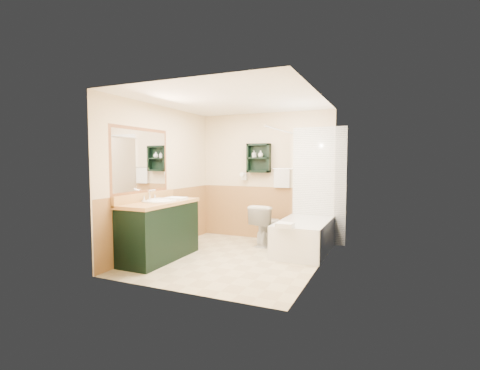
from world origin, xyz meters
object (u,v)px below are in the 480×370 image
vanity_book (168,191)px  soap_bottle_b (261,155)px  wall_shelf (259,158)px  hair_dryer (245,176)px  toilet (267,225)px  soap_bottle_a (254,156)px  vanity (160,230)px  bathtub (305,236)px

vanity_book → soap_bottle_b: size_ratio=1.93×
wall_shelf → hair_dryer: (-0.30, 0.02, -0.35)m
hair_dryer → toilet: size_ratio=0.33×
vanity_book → soap_bottle_a: size_ratio=1.96×
hair_dryer → vanity_book: hair_dryer is taller
toilet → soap_bottle_b: (-0.26, 0.36, 1.26)m
wall_shelf → toilet: wall_shelf is taller
vanity → soap_bottle_b: (0.94, 1.88, 1.17)m
soap_bottle_b → wall_shelf: bearing=172.9°
hair_dryer → vanity: (-0.59, -1.91, -0.76)m
bathtub → vanity_book: size_ratio=6.16×
vanity → soap_bottle_b: 2.40m
bathtub → toilet: size_ratio=2.06×
bathtub → vanity: bearing=-145.2°
vanity → soap_bottle_a: 2.35m
wall_shelf → soap_bottle_b: (0.04, -0.01, 0.06)m
hair_dryer → vanity: hair_dryer is taller
wall_shelf → vanity: 2.36m
soap_bottle_a → soap_bottle_b: bearing=0.0°
hair_dryer → vanity_book: bearing=-117.6°
wall_shelf → hair_dryer: size_ratio=2.29×
vanity → bathtub: 2.35m
toilet → vanity_book: (-1.36, -1.07, 0.65)m
soap_bottle_a → soap_bottle_b: soap_bottle_b is taller
toilet → soap_bottle_b: 1.33m
wall_shelf → vanity_book: bearing=-126.5°
wall_shelf → toilet: size_ratio=0.76×
vanity_book → soap_bottle_a: (0.97, 1.43, 0.59)m
vanity_book → soap_bottle_a: soap_bottle_a is taller
toilet → soap_bottle_a: soap_bottle_a is taller
soap_bottle_a → hair_dryer: bearing=171.9°
bathtub → vanity_book: bearing=-157.1°
hair_dryer → toilet: 1.10m
hair_dryer → bathtub: bearing=-23.4°
toilet → hair_dryer: bearing=-25.9°
toilet → vanity: bearing=59.0°
hair_dryer → bathtub: hair_dryer is taller
soap_bottle_a → soap_bottle_b: (0.13, 0.00, 0.02)m
wall_shelf → vanity_book: (-1.06, -1.43, -0.54)m
hair_dryer → soap_bottle_a: soap_bottle_a is taller
bathtub → soap_bottle_b: size_ratio=11.91×
vanity → toilet: 1.93m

